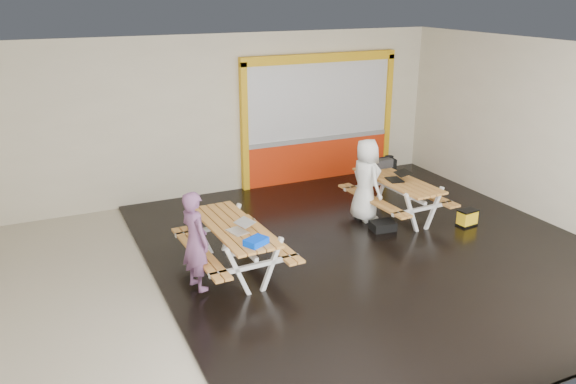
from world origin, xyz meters
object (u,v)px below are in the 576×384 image
blue_pouch (256,241)px  laptop_right (398,177)px  dark_case (383,226)px  backpack (389,167)px  fluke_bag (467,218)px  laptop_left (240,228)px  picnic_table_right (397,189)px  person_right (366,180)px  toolbox (383,163)px  person_left (195,241)px  picnic_table_left (234,237)px

blue_pouch → laptop_right: bearing=24.5°
blue_pouch → dark_case: bearing=21.7°
backpack → fluke_bag: (0.54, -1.92, -0.56)m
laptop_left → fluke_bag: laptop_left is taller
picnic_table_right → backpack: (0.44, 0.95, 0.12)m
picnic_table_right → dark_case: bearing=-142.4°
laptop_right → fluke_bag: bearing=-42.7°
person_right → laptop_right: person_right is taller
toolbox → backpack: toolbox is taller
picnic_table_right → toolbox: (0.17, 0.79, 0.29)m
person_left → backpack: person_left is taller
toolbox → fluke_bag: size_ratio=1.02×
backpack → dark_case: backpack is taller
laptop_left → backpack: 4.65m
person_right → dark_case: 0.95m
backpack → dark_case: 1.89m
person_left → backpack: size_ratio=3.20×
laptop_left → laptop_right: bearing=16.5°
picnic_table_left → picnic_table_right: (3.73, 0.87, -0.01)m
person_right → fluke_bag: (1.64, -1.09, -0.67)m
picnic_table_right → fluke_bag: (0.98, -0.97, -0.43)m
picnic_table_right → person_left: bearing=-164.2°
person_left → dark_case: person_left is taller
picnic_table_right → laptop_right: 0.26m
picnic_table_right → dark_case: size_ratio=4.85×
person_right → backpack: (1.10, 0.83, -0.11)m
laptop_left → backpack: bearing=26.6°
picnic_table_left → blue_pouch: (0.06, -0.82, 0.25)m
picnic_table_left → picnic_table_right: picnic_table_left is taller
backpack → fluke_bag: bearing=-74.3°
person_left → blue_pouch: bearing=-133.5°
person_right → toolbox: 1.07m
picnic_table_left → laptop_left: laptop_left is taller
picnic_table_right → toolbox: toolbox is taller
laptop_right → backpack: (0.47, 0.99, -0.13)m
picnic_table_right → person_left: (-4.46, -1.27, 0.24)m
toolbox → picnic_table_right: bearing=-102.2°
picnic_table_left → fluke_bag: bearing=-1.3°
toolbox → laptop_left: bearing=-153.7°
person_right → person_left: bearing=108.5°
laptop_right → picnic_table_right: bearing=48.9°
picnic_table_right → person_left: size_ratio=1.41×
picnic_table_right → laptop_left: bearing=-163.1°
picnic_table_left → fluke_bag: (4.71, -0.10, -0.44)m
laptop_right → backpack: 1.10m
backpack → toolbox: bearing=-149.5°
dark_case → fluke_bag: (1.60, -0.49, 0.07)m
blue_pouch → laptop_left: bearing=94.3°
laptop_left → laptop_right: 3.84m
backpack → picnic_table_right: bearing=-114.9°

